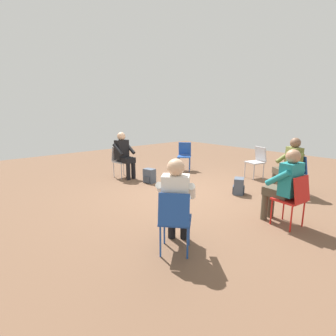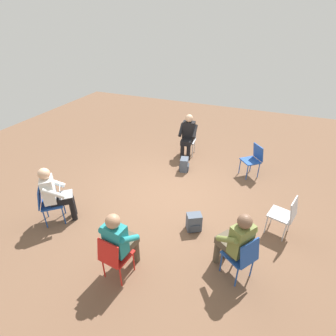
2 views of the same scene
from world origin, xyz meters
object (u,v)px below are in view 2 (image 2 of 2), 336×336
chair_north (285,214)px  chair_northwest (253,158)px  chair_west (189,138)px  backpack_by_empty_chair (194,223)px  person_in_teal (120,239)px  person_in_black (188,134)px  person_in_olive (236,239)px  chair_southeast (48,202)px  chair_east (114,255)px  backpack_near_laptop_user (184,165)px  chair_northeast (242,255)px  person_with_laptop (55,192)px

chair_north → chair_northwest: size_ratio=1.00×
chair_west → backpack_by_empty_chair: size_ratio=2.36×
chair_west → person_in_teal: 4.42m
person_in_black → person_in_teal: 4.25m
person_in_olive → chair_north: bearing=3.2°
chair_southeast → backpack_by_empty_chair: chair_southeast is taller
chair_east → backpack_near_laptop_user: (-3.55, -0.09, -0.34)m
chair_northwest → chair_west: bearing=32.8°
backpack_near_laptop_user → backpack_by_empty_chair: 2.24m
chair_west → chair_northeast: (3.83, 2.13, 0.00)m
chair_north → backpack_by_empty_chair: (0.51, -1.58, -0.34)m
chair_northwest → chair_east: bearing=117.5°
chair_east → person_with_laptop: 1.95m
chair_east → chair_southeast: size_ratio=1.00×
chair_northwest → person_with_laptop: size_ratio=0.69×
chair_east → chair_southeast: 2.02m
chair_northwest → backpack_by_empty_chair: (2.49, -0.78, -0.34)m
chair_northwest → chair_northeast: size_ratio=1.00×
chair_east → chair_west: 4.58m
person_in_olive → backpack_near_laptop_user: bearing=67.7°
backpack_near_laptop_user → backpack_by_empty_chair: size_ratio=1.00×
person_in_black → person_in_teal: size_ratio=1.00×
chair_northwest → chair_north: bearing=161.5°
chair_southeast → chair_northeast: bearing=50.7°
chair_northwest → backpack_by_empty_chair: bearing=121.9°
backpack_near_laptop_user → backpack_by_empty_chair: same height
chair_southeast → backpack_near_laptop_user: bearing=107.0°
person_with_laptop → backpack_near_laptop_user: person_with_laptop is taller
chair_north → person_in_olive: bearing=164.4°
chair_northwest → person_in_black: (-0.41, -1.90, 0.20)m
person_with_laptop → chair_northeast: bearing=49.0°
person_with_laptop → person_in_olive: size_ratio=1.00×
person_in_olive → chair_northwest: bearing=36.0°
chair_southeast → chair_northeast: (-0.10, 3.74, 0.00)m
chair_north → chair_west: 3.72m
backpack_by_empty_chair → chair_west: bearing=-159.7°
chair_north → chair_northwest: 2.13m
chair_northeast → person_with_laptop: (-0.01, -3.61, 0.20)m
chair_west → backpack_near_laptop_user: bearing=96.0°
chair_northeast → person_with_laptop: person_with_laptop is taller
person_in_teal → person_in_olive: (-0.67, 1.66, 0.00)m
person_in_teal → backpack_near_laptop_user: person_in_teal is taller
chair_north → backpack_near_laptop_user: 2.95m
chair_southeast → person_in_teal: bearing=35.4°
person_in_black → person_in_olive: bearing=112.7°
chair_east → person_in_black: 4.42m
chair_west → chair_east: bearing=87.6°
chair_southeast → person_in_black: person_in_black is taller
chair_north → person_with_laptop: person_with_laptop is taller
chair_southeast → person_with_laptop: bearing=90.0°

